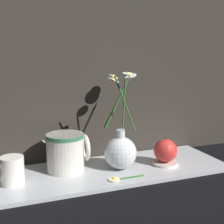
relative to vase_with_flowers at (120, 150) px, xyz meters
name	(u,v)px	position (x,y,z in m)	size (l,w,h in m)	color
ground_plane	(109,172)	(-0.04, 0.01, -0.08)	(6.00, 6.00, 0.00)	black
shelf	(109,171)	(-0.04, 0.01, -0.07)	(0.81, 0.28, 0.01)	#B2B7BC
backdrop_wall	(93,8)	(-0.04, 0.16, 0.47)	(1.31, 0.02, 1.10)	#2D2823
vase_with_flowers	(120,150)	(0.00, 0.00, 0.00)	(0.11, 0.20, 0.32)	silver
yellow_mug	(11,171)	(-0.35, 0.00, -0.02)	(0.08, 0.07, 0.08)	silver
ceramic_pitcher	(66,151)	(-0.17, 0.04, 0.00)	(0.15, 0.12, 0.14)	beige
saucer_plate	(165,163)	(0.16, -0.02, -0.06)	(0.09, 0.09, 0.01)	silver
orange_fruit	(165,151)	(0.16, -0.02, -0.01)	(0.08, 0.08, 0.09)	red
loose_daisy	(118,179)	(-0.04, -0.09, -0.06)	(0.12, 0.04, 0.01)	#336B2D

